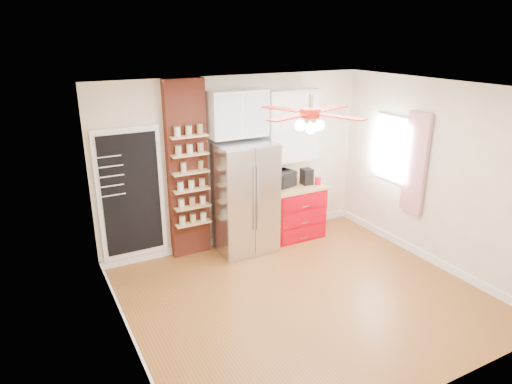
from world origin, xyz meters
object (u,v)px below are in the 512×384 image
coffee_maker (307,176)px  pantry_jar_oats (183,168)px  fridge (244,198)px  canister_left (318,181)px  red_cabinet (294,211)px  ceiling_fan (310,113)px  toaster_oven (281,179)px

coffee_maker → pantry_jar_oats: 2.13m
fridge → canister_left: bearing=-3.0°
pantry_jar_oats → canister_left: bearing=-5.8°
fridge → red_cabinet: fridge is taller
fridge → ceiling_fan: 2.25m
toaster_oven → canister_left: size_ratio=3.49×
canister_left → toaster_oven: bearing=161.7°
fridge → toaster_oven: (0.74, 0.13, 0.15)m
red_cabinet → toaster_oven: 0.63m
toaster_oven → canister_left: (0.60, -0.20, -0.06)m
red_cabinet → canister_left: 0.64m
fridge → coffee_maker: bearing=2.1°
ceiling_fan → coffee_maker: bearing=55.8°
red_cabinet → coffee_maker: bearing=-1.9°
coffee_maker → canister_left: 0.20m
canister_left → ceiling_fan: bearing=-129.6°
coffee_maker → pantry_jar_oats: bearing=179.4°
red_cabinet → pantry_jar_oats: bearing=176.7°
ceiling_fan → toaster_oven: size_ratio=3.05×
red_cabinet → toaster_oven: (-0.23, 0.08, 0.57)m
fridge → pantry_jar_oats: size_ratio=12.75×
fridge → ceiling_fan: bearing=-88.2°
toaster_oven → coffee_maker: (0.45, -0.09, 0.01)m
fridge → ceiling_fan: ceiling_fan is taller
toaster_oven → coffee_maker: coffee_maker is taller
red_cabinet → canister_left: bearing=-17.9°
toaster_oven → canister_left: toaster_oven is taller
red_cabinet → fridge: bearing=-177.0°
canister_left → fridge: bearing=177.0°
fridge → pantry_jar_oats: (-0.90, 0.16, 0.57)m
ceiling_fan → pantry_jar_oats: 2.25m
toaster_oven → pantry_jar_oats: pantry_jar_oats is taller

